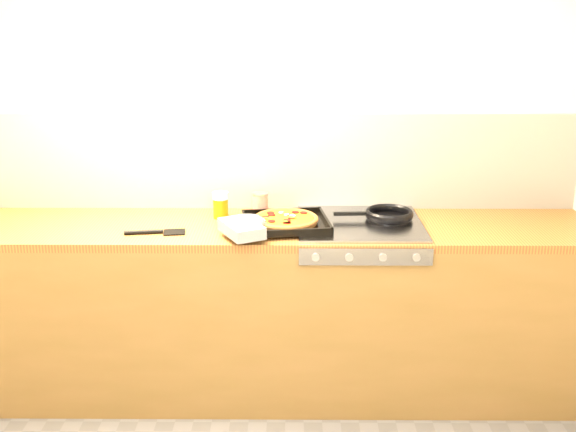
{
  "coord_description": "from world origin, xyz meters",
  "views": [
    {
      "loc": [
        0.12,
        -2.03,
        1.91
      ],
      "look_at": [
        0.1,
        1.08,
        0.95
      ],
      "focal_mm": 42.0,
      "sensor_mm": 36.0,
      "label": 1
    }
  ],
  "objects_px": {
    "tomato_can": "(260,204)",
    "juice_glass": "(221,205)",
    "pizza_on_tray": "(273,222)",
    "frying_pan": "(388,215)"
  },
  "relations": [
    {
      "from": "pizza_on_tray",
      "to": "tomato_can",
      "type": "distance_m",
      "value": 0.27
    },
    {
      "from": "frying_pan",
      "to": "tomato_can",
      "type": "height_order",
      "value": "tomato_can"
    },
    {
      "from": "tomato_can",
      "to": "pizza_on_tray",
      "type": "bearing_deg",
      "value": -74.0
    },
    {
      "from": "pizza_on_tray",
      "to": "tomato_can",
      "type": "relative_size",
      "value": 4.61
    },
    {
      "from": "tomato_can",
      "to": "juice_glass",
      "type": "xyz_separation_m",
      "value": [
        -0.2,
        -0.05,
        0.01
      ]
    },
    {
      "from": "pizza_on_tray",
      "to": "juice_glass",
      "type": "xyz_separation_m",
      "value": [
        -0.27,
        0.21,
        0.02
      ]
    },
    {
      "from": "frying_pan",
      "to": "tomato_can",
      "type": "xyz_separation_m",
      "value": [
        -0.64,
        0.11,
        0.02
      ]
    },
    {
      "from": "pizza_on_tray",
      "to": "tomato_can",
      "type": "height_order",
      "value": "tomato_can"
    },
    {
      "from": "tomato_can",
      "to": "juice_glass",
      "type": "bearing_deg",
      "value": -166.13
    },
    {
      "from": "frying_pan",
      "to": "pizza_on_tray",
      "type": "bearing_deg",
      "value": -165.79
    }
  ]
}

